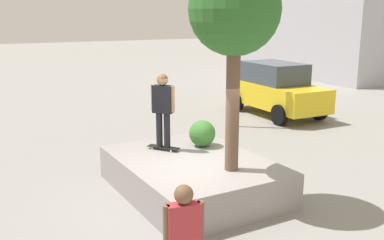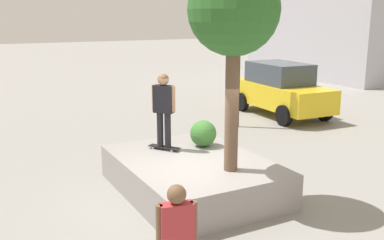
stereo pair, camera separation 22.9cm
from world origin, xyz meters
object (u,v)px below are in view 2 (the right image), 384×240
Objects in this scene: skateboard at (164,147)px; bystander_watching at (177,235)px; plaza_tree at (234,13)px; taxi_cab at (281,89)px; planter_ledge at (192,175)px; skateboarder at (164,105)px; traffic_light_median at (239,34)px.

bystander_watching is at bearing -22.52° from skateboard.
plaza_tree is at bearing 134.57° from bystander_watching.
plaza_tree is 5.35× the size of skateboard.
taxi_cab reaches higher than skateboard.
planter_ledge is 5.13× the size of skateboard.
bystander_watching is at bearing -45.53° from taxi_cab.
taxi_cab is (-4.42, 7.14, -0.80)m from skateboarder.
plaza_tree is 9.59m from taxi_cab.
skateboarder is (-0.95, -0.25, 1.48)m from planter_ledge.
bystander_watching is (4.36, -1.81, -0.87)m from skateboarder.
traffic_light_median reaches higher than skateboarder.
skateboard is at bearing 157.48° from bystander_watching.
plaza_tree is at bearing -45.57° from taxi_cab.
skateboarder is at bearing -162.69° from plaza_tree.
traffic_light_median is 10.47m from bystander_watching.
skateboard is 8.40m from taxi_cab.
plaza_tree reaches higher than traffic_light_median.
traffic_light_median is at bearing 144.91° from plaza_tree.
skateboarder is (-1.97, -0.61, -2.10)m from plaza_tree.
skateboard is at bearing -51.41° from traffic_light_median.
bystander_watching is (7.99, -6.36, -2.31)m from traffic_light_median.
traffic_light_median is (-4.59, 4.30, 2.92)m from planter_ledge.
taxi_cab is at bearing 134.47° from bystander_watching.
plaza_tree reaches higher than skateboarder.
planter_ledge is at bearing 14.54° from skateboard.
planter_ledge is 3.74m from plaza_tree.
skateboard is (-1.97, -0.61, -3.14)m from plaza_tree.
taxi_cab is (-6.40, 6.52, -2.91)m from plaza_tree.
skateboarder is 4.80m from bystander_watching.
plaza_tree reaches higher than taxi_cab.
planter_ledge is at bearing 148.89° from bystander_watching.
traffic_light_median is 2.84× the size of bystander_watching.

